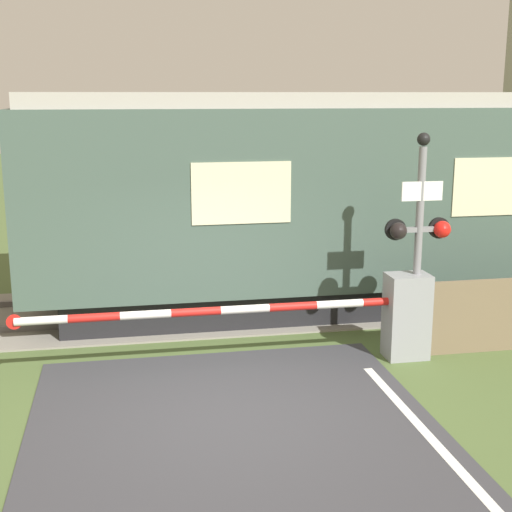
{
  "coord_description": "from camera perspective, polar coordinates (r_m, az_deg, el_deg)",
  "views": [
    {
      "loc": [
        -1.14,
        -7.81,
        3.73
      ],
      "look_at": [
        0.7,
        1.98,
        1.46
      ],
      "focal_mm": 50.0,
      "sensor_mm": 36.0,
      "label": 1
    }
  ],
  "objects": [
    {
      "name": "signal_post",
      "position": [
        10.23,
        12.92,
        1.83
      ],
      "size": [
        0.95,
        0.26,
        3.22
      ],
      "color": "gray",
      "rests_on": "ground_plane"
    },
    {
      "name": "crossing_barrier",
      "position": [
        10.29,
        9.64,
        -4.68
      ],
      "size": [
        5.78,
        0.44,
        1.24
      ],
      "color": "gray",
      "rests_on": "ground_plane"
    },
    {
      "name": "ground_plane",
      "position": [
        8.73,
        -2.17,
        -12.46
      ],
      "size": [
        80.0,
        80.0,
        0.0
      ],
      "primitive_type": "plane",
      "color": "#4C6033"
    },
    {
      "name": "track_bed",
      "position": [
        12.66,
        -5.03,
        -4.21
      ],
      "size": [
        36.0,
        3.2,
        0.13
      ],
      "color": "gray",
      "rests_on": "ground_plane"
    },
    {
      "name": "train",
      "position": [
        13.54,
        15.39,
        4.73
      ],
      "size": [
        15.14,
        3.15,
        3.75
      ],
      "color": "black",
      "rests_on": "ground_plane"
    }
  ]
}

